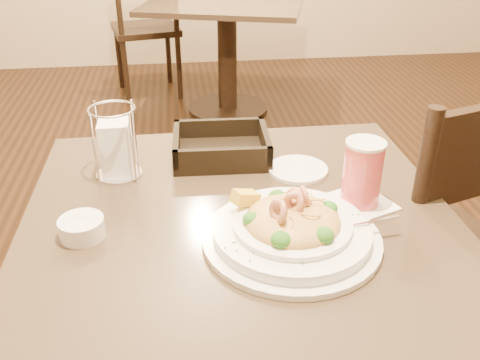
{
  "coord_description": "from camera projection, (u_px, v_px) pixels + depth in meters",
  "views": [
    {
      "loc": [
        -0.11,
        -0.92,
        1.32
      ],
      "look_at": [
        0.0,
        0.02,
        0.79
      ],
      "focal_mm": 40.0,
      "sensor_mm": 36.0,
      "label": 1
    }
  ],
  "objects": [
    {
      "name": "main_table",
      "position": [
        241.0,
        301.0,
        1.21
      ],
      "size": [
        0.9,
        0.9,
        0.71
      ],
      "color": "black",
      "rests_on": "ground"
    },
    {
      "name": "butter_ramekin",
      "position": [
        82.0,
        228.0,
        1.04
      ],
      "size": [
        0.11,
        0.11,
        0.04
      ],
      "primitive_type": "cylinder",
      "rotation": [
        0.0,
        0.0,
        0.32
      ],
      "color": "white",
      "rests_on": "main_table"
    },
    {
      "name": "drink_glass",
      "position": [
        362.0,
        174.0,
        1.12
      ],
      "size": [
        0.17,
        0.17,
        0.15
      ],
      "rotation": [
        0.0,
        0.0,
        0.37
      ],
      "color": "white",
      "rests_on": "main_table"
    },
    {
      "name": "side_plate",
      "position": [
        298.0,
        169.0,
        1.28
      ],
      "size": [
        0.19,
        0.19,
        0.01
      ],
      "primitive_type": "cylinder",
      "rotation": [
        0.0,
        0.0,
        -0.42
      ],
      "color": "white",
      "rests_on": "main_table"
    },
    {
      "name": "dining_chair_near",
      "position": [
        426.0,
        231.0,
        1.44
      ],
      "size": [
        0.53,
        0.53,
        0.93
      ],
      "rotation": [
        0.0,
        0.0,
        3.45
      ],
      "color": "black",
      "rests_on": "ground"
    },
    {
      "name": "napkin_caddy",
      "position": [
        116.0,
        147.0,
        1.23
      ],
      "size": [
        0.11,
        0.11,
        0.17
      ],
      "rotation": [
        0.0,
        0.0,
        0.31
      ],
      "color": "silver",
      "rests_on": "main_table"
    },
    {
      "name": "pasta_bowl",
      "position": [
        292.0,
        228.0,
        1.02
      ],
      "size": [
        0.38,
        0.35,
        0.11
      ],
      "rotation": [
        0.0,
        0.0,
        -0.0
      ],
      "color": "white",
      "rests_on": "main_table"
    },
    {
      "name": "background_table",
      "position": [
        227.0,
        36.0,
        3.3
      ],
      "size": [
        1.12,
        1.12,
        0.71
      ],
      "rotation": [
        0.0,
        0.0,
        -0.28
      ],
      "color": "black",
      "rests_on": "ground"
    },
    {
      "name": "dining_chair_far",
      "position": [
        146.0,
        24.0,
        3.56
      ],
      "size": [
        0.49,
        0.49,
        0.93
      ],
      "rotation": [
        0.0,
        0.0,
        3.34
      ],
      "color": "black",
      "rests_on": "ground"
    },
    {
      "name": "bread_basket",
      "position": [
        221.0,
        149.0,
        1.34
      ],
      "size": [
        0.24,
        0.2,
        0.07
      ],
      "rotation": [
        0.0,
        0.0,
        -0.04
      ],
      "color": "black",
      "rests_on": "main_table"
    }
  ]
}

